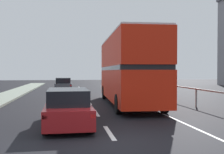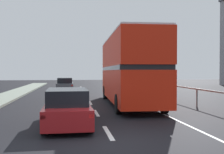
% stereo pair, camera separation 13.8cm
% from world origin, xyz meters
% --- Properties ---
extents(ground_plane, '(75.54, 120.00, 0.10)m').
position_xyz_m(ground_plane, '(0.00, 0.00, -0.05)').
color(ground_plane, black).
extents(lane_paint_markings, '(3.42, 46.00, 0.01)m').
position_xyz_m(lane_paint_markings, '(1.97, 8.63, 0.00)').
color(lane_paint_markings, silver).
rests_on(lane_paint_markings, ground).
extents(bridge_side_railing, '(0.10, 42.00, 1.11)m').
position_xyz_m(bridge_side_railing, '(6.14, 9.00, 0.90)').
color(bridge_side_railing, gray).
rests_on(bridge_side_railing, ground).
extents(double_decker_bus_red, '(2.96, 10.95, 4.32)m').
position_xyz_m(double_decker_bus_red, '(2.37, 9.01, 2.31)').
color(double_decker_bus_red, red).
rests_on(double_decker_bus_red, ground).
extents(hatchback_car_near, '(1.83, 4.60, 1.44)m').
position_xyz_m(hatchback_car_near, '(-1.42, 2.62, 0.69)').
color(hatchback_car_near, maroon).
rests_on(hatchback_car_near, ground).
extents(sedan_car_ahead, '(1.79, 4.56, 1.41)m').
position_xyz_m(sedan_car_ahead, '(-1.94, 22.64, 0.67)').
color(sedan_car_ahead, '#474C53').
rests_on(sedan_car_ahead, ground).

